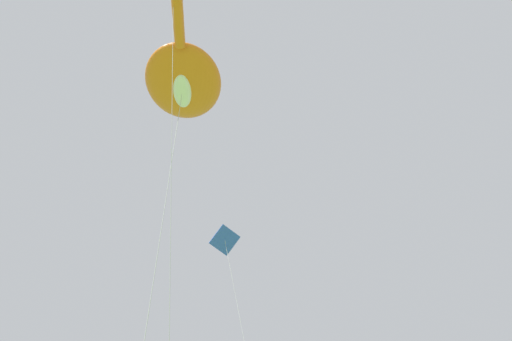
% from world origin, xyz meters
% --- Properties ---
extents(big_show_kite, '(10.14, 6.59, 18.74)m').
position_xyz_m(big_show_kite, '(3.27, 10.92, 18.07)').
color(big_show_kite, orange).
rests_on(big_show_kite, ground).
extents(small_kite_streamer_purple, '(2.63, 4.16, 12.56)m').
position_xyz_m(small_kite_streamer_purple, '(8.07, 10.81, 11.63)').
color(small_kite_streamer_purple, blue).
rests_on(small_kite_streamer_purple, ground).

